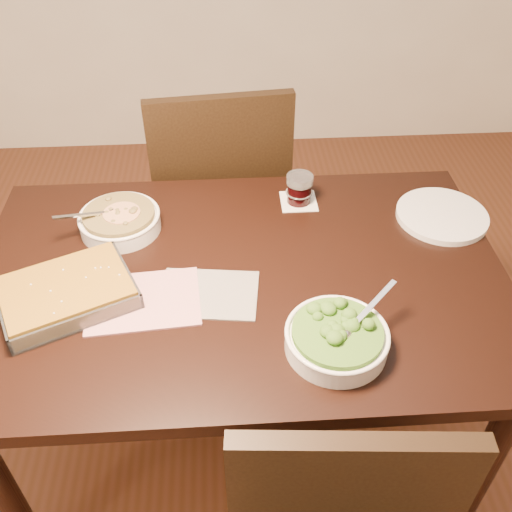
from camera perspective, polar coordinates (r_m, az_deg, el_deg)
ground at (r=2.08m, az=-1.16°, el=-17.04°), size 4.00×4.00×0.00m
table at (r=1.56m, az=-1.49°, el=-4.31°), size 1.40×0.90×0.75m
magazine_a at (r=1.45m, az=-11.19°, el=-4.39°), size 0.29×0.23×0.01m
magazine_b at (r=1.44m, az=-4.74°, el=-3.77°), size 0.26×0.20×0.00m
coaster at (r=1.75m, az=4.28°, el=5.48°), size 0.11×0.11×0.00m
stew_bowl at (r=1.67m, az=-13.47°, el=3.52°), size 0.24×0.23×0.09m
broccoli_bowl at (r=1.31m, az=8.07°, el=-8.11°), size 0.24×0.24×0.09m
baking_dish at (r=1.48m, az=-18.39°, el=-3.55°), size 0.38×0.34×0.06m
wine_tumbler at (r=1.72m, az=4.36°, el=6.78°), size 0.08×0.08×0.09m
dinner_plate at (r=1.76m, az=18.09°, el=3.87°), size 0.26×0.26×0.02m
chair_far at (r=2.12m, az=-3.61°, el=6.31°), size 0.51×0.51×1.00m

